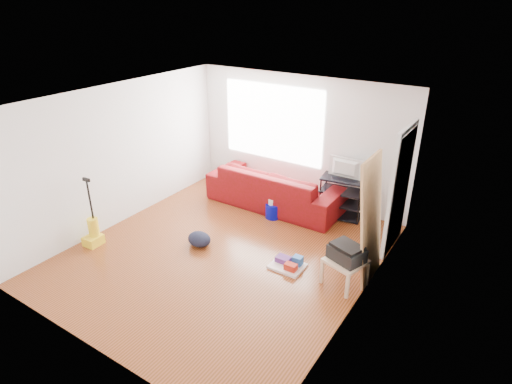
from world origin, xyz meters
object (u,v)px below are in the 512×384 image
Objects in this scene: vacuum at (93,232)px; bucket at (273,217)px; sofa at (275,205)px; side_table at (346,263)px; tv_stand at (342,197)px; backpack at (200,245)px; cleaning_tray at (289,264)px.

bucket is at bearing 46.51° from vacuum.
bucket is at bearing 116.32° from sofa.
side_table is 0.53× the size of vacuum.
tv_stand is 2.78m from backpack.
vacuum is (-2.04, -2.44, 0.22)m from bucket.
sofa is 2.15m from cleaning_tray.
sofa is at bearing 54.60° from vacuum.
side_table is at bearing 142.48° from sofa.
vacuum reaches higher than side_table.
bucket is (0.23, -0.47, 0.00)m from sofa.
bucket is 1.63m from cleaning_tray.
cleaning_tray is 0.43× the size of vacuum.
side_table is (0.87, -1.92, -0.05)m from tv_stand.
backpack is at bearing -170.66° from cleaning_tray.
backpack is (-0.53, -1.51, 0.00)m from bucket.
side_table is 0.92m from cleaning_tray.
sofa reaches higher than backpack.
backpack is 1.79m from vacuum.
tv_stand reaches higher than cleaning_tray.
cleaning_tray is 3.30m from vacuum.
tv_stand is 4.44m from vacuum.
tv_stand is 2.11m from side_table.
tv_stand is at bearing 89.82° from cleaning_tray.
sofa is 3.44m from vacuum.
vacuum is at bearing -142.40° from tv_stand.
backpack is at bearing 27.97° from vacuum.
bucket is (-1.05, -0.74, -0.40)m from tv_stand.
side_table is at bearing -74.00° from tv_stand.
side_table is 1.49× the size of backpack.
bucket is 1.60m from backpack.
bucket reaches higher than backpack.
cleaning_tray is 1.21× the size of backpack.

